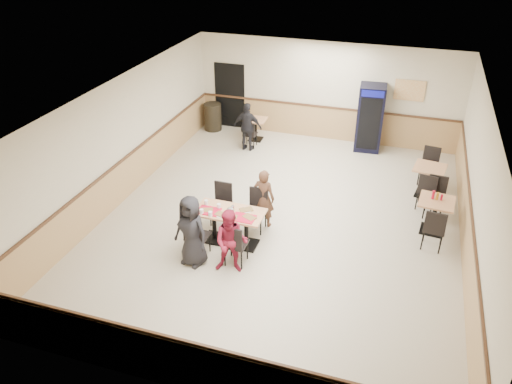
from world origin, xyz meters
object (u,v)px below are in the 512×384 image
(diner_woman_right, at_px, (231,242))
(side_table_far, at_px, (428,177))
(trash_bin, at_px, (213,117))
(diner_woman_left, at_px, (191,231))
(lone_diner, at_px, (248,127))
(main_table, at_px, (230,222))
(pepsi_cooler, at_px, (370,118))
(diner_man_opposite, at_px, (264,198))
(back_table, at_px, (256,126))
(side_table_near, at_px, (435,211))

(diner_woman_right, distance_m, side_table_far, 5.65)
(trash_bin, bearing_deg, diner_woman_right, -65.03)
(diner_woman_left, relative_size, diner_woman_right, 1.11)
(diner_woman_right, height_order, side_table_far, diner_woman_right)
(lone_diner, relative_size, trash_bin, 1.66)
(main_table, relative_size, side_table_far, 1.74)
(diner_woman_left, height_order, side_table_far, diner_woman_left)
(diner_woman_left, relative_size, side_table_far, 1.82)
(main_table, distance_m, pepsi_cooler, 6.21)
(diner_man_opposite, relative_size, back_table, 2.05)
(diner_woman_right, bearing_deg, main_table, 101.90)
(main_table, distance_m, lone_diner, 4.75)
(pepsi_cooler, bearing_deg, diner_man_opposite, -113.84)
(diner_man_opposite, relative_size, pepsi_cooler, 0.71)
(trash_bin, bearing_deg, back_table, -12.52)
(main_table, height_order, side_table_far, side_table_far)
(diner_man_opposite, xyz_separation_m, trash_bin, (-3.20, 4.84, -0.26))
(side_table_near, bearing_deg, lone_diner, 152.07)
(lone_diner, xyz_separation_m, pepsi_cooler, (3.39, 1.17, 0.25))
(side_table_far, bearing_deg, main_table, -139.46)
(diner_woman_right, relative_size, lone_diner, 0.95)
(side_table_near, bearing_deg, main_table, -156.83)
(main_table, relative_size, side_table_near, 1.81)
(side_table_far, height_order, trash_bin, trash_bin)
(back_table, height_order, pepsi_cooler, pepsi_cooler)
(diner_woman_left, height_order, diner_woman_right, diner_woman_left)
(back_table, bearing_deg, diner_woman_left, -83.92)
(lone_diner, bearing_deg, back_table, -88.95)
(diner_man_opposite, distance_m, lone_diner, 4.06)
(side_table_far, relative_size, back_table, 1.24)
(side_table_far, xyz_separation_m, trash_bin, (-6.72, 2.31, -0.09))
(back_table, relative_size, trash_bin, 0.78)
(diner_woman_left, distance_m, side_table_far, 6.22)
(diner_woman_left, height_order, diner_man_opposite, diner_woman_left)
(diner_man_opposite, distance_m, side_table_far, 4.34)
(diner_woman_left, xyz_separation_m, back_table, (-0.67, 6.27, -0.32))
(diner_woman_right, xyz_separation_m, trash_bin, (-3.08, 6.62, -0.26))
(diner_woman_right, xyz_separation_m, lone_diner, (-1.51, 5.50, 0.04))
(trash_bin, bearing_deg, side_table_near, -29.76)
(diner_man_opposite, distance_m, side_table_near, 3.80)
(side_table_near, relative_size, trash_bin, 0.93)
(diner_woman_right, xyz_separation_m, back_table, (-1.51, 6.27, -0.24))
(side_table_far, height_order, back_table, side_table_far)
(pepsi_cooler, bearing_deg, back_table, -177.41)
(lone_diner, relative_size, back_table, 2.14)
(main_table, bearing_deg, trash_bin, 115.92)
(lone_diner, xyz_separation_m, trash_bin, (-1.58, 1.12, -0.29))
(side_table_near, height_order, pepsi_cooler, pepsi_cooler)
(side_table_far, distance_m, pepsi_cooler, 2.97)
(diner_woman_right, relative_size, back_table, 2.04)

